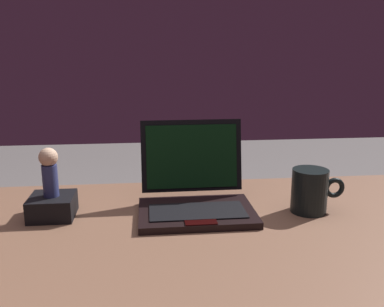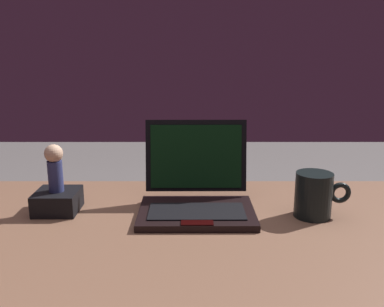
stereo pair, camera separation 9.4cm
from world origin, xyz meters
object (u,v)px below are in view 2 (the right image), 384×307
Objects in this scene: figurine_stand at (57,201)px; figurine at (54,166)px; laptop_front at (196,195)px; coffee_mug at (314,195)px.

figurine is at bearing 172.87° from figurine_stand.
laptop_front is 0.27m from coffee_mug.
figurine is (-0.33, -0.00, 0.07)m from laptop_front.
figurine is at bearing -179.82° from laptop_front.
figurine is (-0.00, 0.00, 0.09)m from figurine_stand.
laptop_front is 0.34m from figurine.
coffee_mug is (0.60, -0.03, 0.03)m from figurine_stand.
figurine_stand is 0.78× the size of coffee_mug.
coffee_mug reaches higher than figurine_stand.
figurine_stand is at bearing -7.13° from figurine.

